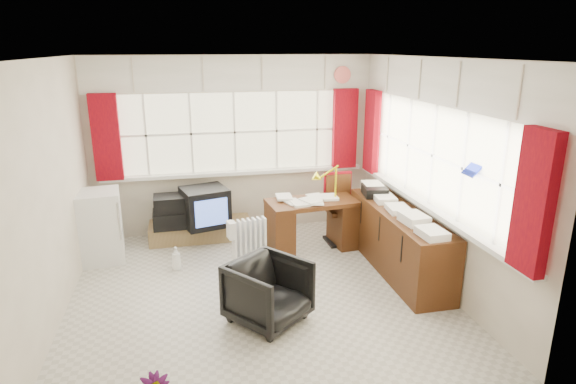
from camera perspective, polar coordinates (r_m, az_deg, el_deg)
name	(u,v)px	position (r m, az deg, el deg)	size (l,w,h in m)	color
ground	(259,292)	(5.44, -3.50, -11.76)	(4.00, 4.00, 0.00)	beige
room_walls	(256,160)	(4.91, -3.81, 3.81)	(4.00, 4.00, 4.00)	beige
window_back	(236,168)	(6.91, -6.19, 2.88)	(3.70, 0.12, 3.60)	beige
window_right	(427,199)	(5.67, 16.11, -0.84)	(0.12, 3.70, 3.60)	beige
curtains	(319,143)	(5.99, 3.64, 5.78)	(3.83, 3.83, 1.15)	#97080F
overhead_cabinets	(323,77)	(5.96, 4.16, 13.42)	(3.98, 3.98, 0.48)	white
desk	(312,222)	(6.38, 2.89, -3.55)	(1.23, 0.70, 0.72)	#582E14
desk_lamp	(336,176)	(6.27, 5.70, 1.93)	(0.18, 0.16, 0.46)	#F3EA0A
task_chair	(339,205)	(6.67, 6.08, -1.55)	(0.41, 0.43, 0.96)	black
office_chair	(268,292)	(4.79, -2.34, -11.74)	(0.67, 0.69, 0.63)	black
radiator	(250,248)	(5.90, -4.58, -6.64)	(0.44, 0.24, 0.63)	white
credenza	(398,239)	(5.92, 12.93, -5.48)	(0.50, 2.00, 0.85)	#582E14
file_tray	(375,191)	(6.33, 10.22, 0.14)	(0.28, 0.37, 0.12)	black
tv_bench	(201,230)	(6.91, -10.31, -4.45)	(1.40, 0.50, 0.25)	#977D4B
crt_tv	(205,207)	(6.64, -9.79, -1.75)	(0.69, 0.66, 0.53)	black
hifi_stack	(176,211)	(6.70, -13.15, -2.25)	(0.62, 0.40, 0.44)	black
mini_fridge	(100,226)	(6.46, -21.43, -3.81)	(0.59, 0.59, 0.90)	white
spray_bottle_a	(176,258)	(6.03, -13.10, -7.67)	(0.11, 0.11, 0.29)	white
spray_bottle_b	(263,245)	(6.41, -2.97, -6.30)	(0.08, 0.08, 0.17)	#90D8C9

